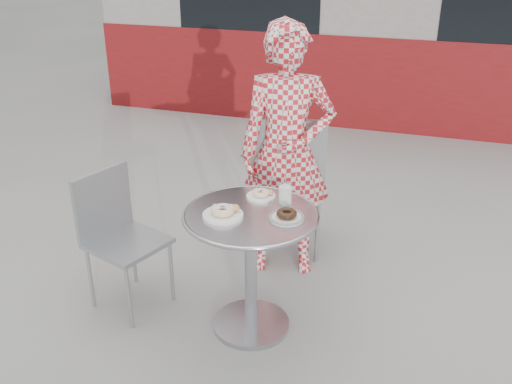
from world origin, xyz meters
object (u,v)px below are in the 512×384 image
(bistro_table, at_px, (251,243))
(plate_far, at_px, (261,194))
(milk_cup, at_px, (285,194))
(plate_near, at_px, (224,212))
(plate_checker, at_px, (287,216))
(seated_person, at_px, (287,153))
(chair_far, at_px, (288,207))
(chair_left, at_px, (129,267))

(bistro_table, bearing_deg, plate_far, 91.46)
(milk_cup, bearing_deg, plate_far, 166.70)
(plate_near, distance_m, plate_checker, 0.32)
(seated_person, bearing_deg, milk_cup, -90.18)
(chair_far, xyz_separation_m, chair_left, (-0.70, -0.93, -0.06))
(plate_far, distance_m, milk_cup, 0.15)
(plate_far, bearing_deg, milk_cup, -13.30)
(seated_person, xyz_separation_m, plate_checker, (0.19, -0.68, -0.06))
(seated_person, relative_size, milk_cup, 13.80)
(chair_far, distance_m, plate_near, 1.09)
(chair_left, bearing_deg, plate_far, -55.57)
(plate_far, height_order, milk_cup, milk_cup)
(chair_far, xyz_separation_m, plate_far, (0.03, -0.73, 0.42))
(chair_far, relative_size, seated_person, 0.63)
(seated_person, bearing_deg, chair_far, 85.42)
(chair_far, distance_m, chair_left, 1.17)
(seated_person, relative_size, plate_checker, 8.82)
(bistro_table, height_order, plate_near, plate_near)
(plate_far, bearing_deg, plate_near, -112.86)
(chair_far, height_order, plate_far, chair_far)
(bistro_table, xyz_separation_m, chair_far, (-0.04, 0.93, -0.23))
(chair_far, relative_size, plate_near, 4.81)
(bistro_table, height_order, chair_far, chair_far)
(bistro_table, bearing_deg, chair_left, -179.59)
(bistro_table, bearing_deg, milk_cup, 50.80)
(chair_left, xyz_separation_m, plate_far, (0.74, 0.20, 0.48))
(plate_checker, bearing_deg, bistro_table, 179.29)
(bistro_table, distance_m, plate_far, 0.27)
(chair_far, bearing_deg, plate_checker, 92.21)
(plate_checker, relative_size, milk_cup, 1.56)
(plate_near, bearing_deg, seated_person, 80.82)
(plate_near, height_order, plate_checker, plate_near)
(bistro_table, distance_m, milk_cup, 0.31)
(seated_person, distance_m, plate_checker, 0.71)
(chair_far, bearing_deg, milk_cup, 91.29)
(chair_far, relative_size, plate_checker, 5.54)
(chair_left, bearing_deg, bistro_table, -70.62)
(chair_far, distance_m, plate_far, 0.84)
(seated_person, relative_size, plate_near, 7.66)
(bistro_table, bearing_deg, seated_person, 89.79)
(bistro_table, relative_size, plate_near, 3.46)
(chair_left, xyz_separation_m, plate_near, (0.62, -0.07, 0.48))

